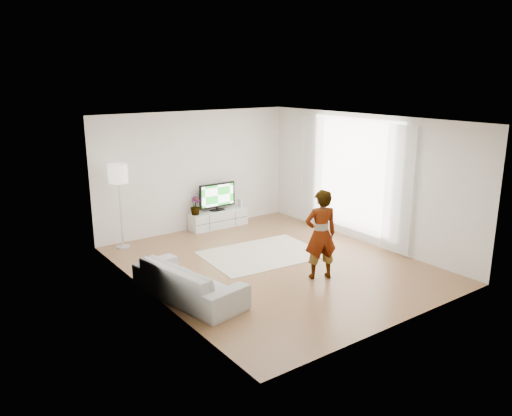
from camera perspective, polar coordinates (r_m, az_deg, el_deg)
floor at (r=9.81m, az=1.93°, el=-6.48°), size 6.00×6.00×0.00m
ceiling at (r=9.17m, az=2.08°, el=10.05°), size 6.00×6.00×0.00m
wall_left at (r=8.15m, az=-12.04°, el=-0.90°), size 0.02×6.00×2.80m
wall_right at (r=11.07m, az=12.32°, el=3.22°), size 0.02×6.00×2.80m
wall_back at (r=11.85m, az=-6.92°, el=4.21°), size 5.00×0.02×2.80m
wall_front at (r=7.34m, az=16.50°, el=-2.94°), size 5.00×0.02×2.80m
window at (r=11.24m, az=11.13°, el=3.72°), size 0.01×2.60×2.50m
curtain_near at (r=10.37m, az=16.01°, el=1.93°), size 0.04×0.70×2.60m
curtain_far at (r=12.11m, az=6.37°, el=4.21°), size 0.04×0.70×2.60m
media_console at (r=12.15m, az=-4.33°, el=-1.24°), size 1.47×0.42×0.41m
television at (r=12.03m, az=-4.45°, el=1.40°), size 0.97×0.19×0.67m
game_console at (r=12.41m, az=-1.82°, el=0.60°), size 0.05×0.15×0.20m
potted_plant at (r=11.74m, az=-6.96°, el=0.24°), size 0.25×0.25×0.43m
rug at (r=10.34m, az=0.70°, el=-5.29°), size 2.46×1.86×0.01m
player at (r=8.97m, az=7.40°, el=-3.01°), size 0.70×0.58×1.64m
sofa at (r=8.37m, az=-7.69°, el=-8.22°), size 1.19×2.21×0.61m
floor_lamp at (r=10.75m, az=-15.47°, el=3.40°), size 0.40×0.40×1.81m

